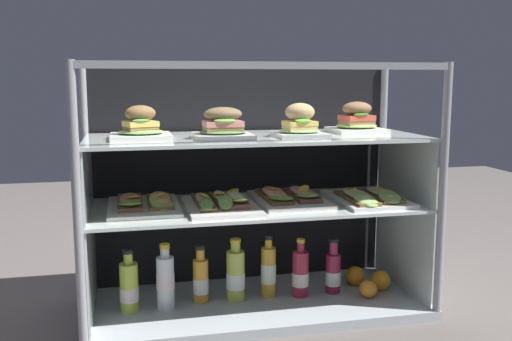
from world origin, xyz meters
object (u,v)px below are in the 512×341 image
object	(u,v)px
juice_bottle_back_left	(129,286)
orange_fruit_near_left_post	(368,289)
plated_roll_sandwich_mid_left	(223,127)
plated_roll_sandwich_far_right	(357,121)
juice_bottle_front_middle	(333,272)
juice_bottle_tucked_behind	(300,273)
plated_roll_sandwich_near_right_corner	(141,128)
juice_bottle_front_right_end	(165,281)
juice_bottle_back_right	(201,280)
open_sandwich_tray_left_of_center	(289,197)
juice_bottle_front_fourth	(236,275)
plated_roll_sandwich_right_of_center	(300,124)
orange_fruit_rolled_forward	(355,276)
open_sandwich_tray_mid_left	(145,203)
open_sandwich_tray_near_left_corner	(369,197)
orange_fruit_beside_bottles	(381,280)
juice_bottle_back_center	(268,271)
open_sandwich_tray_right_of_center	(221,203)

from	to	relation	value
juice_bottle_back_left	orange_fruit_near_left_post	bearing A→B (deg)	-4.96
plated_roll_sandwich_mid_left	plated_roll_sandwich_far_right	xyz separation A→B (m)	(0.54, 0.12, 0.00)
plated_roll_sandwich_far_right	juice_bottle_front_middle	xyz separation A→B (m)	(-0.10, -0.05, -0.58)
juice_bottle_tucked_behind	juice_bottle_front_middle	size ratio (longest dim) A/B	1.05
plated_roll_sandwich_mid_left	orange_fruit_near_left_post	bearing A→B (deg)	-1.00
plated_roll_sandwich_near_right_corner	juice_bottle_front_middle	world-z (taller)	plated_roll_sandwich_near_right_corner
juice_bottle_front_right_end	juice_bottle_back_right	bearing A→B (deg)	15.03
open_sandwich_tray_left_of_center	juice_bottle_front_fourth	world-z (taller)	open_sandwich_tray_left_of_center
plated_roll_sandwich_right_of_center	orange_fruit_rolled_forward	bearing A→B (deg)	23.75
open_sandwich_tray_mid_left	juice_bottle_back_right	world-z (taller)	open_sandwich_tray_mid_left
juice_bottle_front_fourth	orange_fruit_near_left_post	bearing A→B (deg)	-10.14
open_sandwich_tray_near_left_corner	orange_fruit_beside_bottles	bearing A→B (deg)	30.30
juice_bottle_front_fourth	juice_bottle_front_middle	size ratio (longest dim) A/B	1.10
open_sandwich_tray_near_left_corner	juice_bottle_tucked_behind	bearing A→B (deg)	166.33
open_sandwich_tray_mid_left	juice_bottle_back_center	distance (m)	0.54
open_sandwich_tray_near_left_corner	orange_fruit_near_left_post	xyz separation A→B (m)	(0.00, -0.02, -0.35)
plated_roll_sandwich_near_right_corner	juice_bottle_back_right	world-z (taller)	plated_roll_sandwich_near_right_corner
open_sandwich_tray_right_of_center	open_sandwich_tray_left_of_center	world-z (taller)	same
plated_roll_sandwich_mid_left	juice_bottle_back_left	bearing A→B (deg)	168.61
juice_bottle_back_right	juice_bottle_front_right_end	bearing A→B (deg)	-164.97
juice_bottle_front_right_end	juice_bottle_front_middle	xyz separation A→B (m)	(0.64, 0.02, -0.02)
juice_bottle_tucked_behind	orange_fruit_near_left_post	bearing A→B (deg)	-17.12
open_sandwich_tray_right_of_center	juice_bottle_back_center	size ratio (longest dim) A/B	1.49
open_sandwich_tray_left_of_center	plated_roll_sandwich_right_of_center	bearing A→B (deg)	-75.74
juice_bottle_back_right	juice_bottle_back_center	bearing A→B (deg)	-0.45
juice_bottle_front_right_end	plated_roll_sandwich_far_right	bearing A→B (deg)	4.75
plated_roll_sandwich_far_right	juice_bottle_front_fourth	bearing A→B (deg)	-175.36
juice_bottle_front_middle	orange_fruit_rolled_forward	xyz separation A→B (m)	(0.12, 0.06, -0.04)
plated_roll_sandwich_right_of_center	open_sandwich_tray_right_of_center	size ratio (longest dim) A/B	0.49
plated_roll_sandwich_far_right	juice_bottle_tucked_behind	size ratio (longest dim) A/B	0.87
juice_bottle_front_fourth	juice_bottle_back_center	world-z (taller)	juice_bottle_back_center
plated_roll_sandwich_right_of_center	open_sandwich_tray_left_of_center	bearing A→B (deg)	104.26
juice_bottle_back_right	open_sandwich_tray_near_left_corner	bearing A→B (deg)	-7.75
open_sandwich_tray_left_of_center	juice_bottle_front_fourth	distance (m)	0.35
orange_fruit_near_left_post	plated_roll_sandwich_right_of_center	bearing A→B (deg)	177.05
plated_roll_sandwich_right_of_center	open_sandwich_tray_right_of_center	world-z (taller)	plated_roll_sandwich_right_of_center
plated_roll_sandwich_far_right	open_sandwich_tray_left_of_center	size ratio (longest dim) A/B	0.55
open_sandwich_tray_left_of_center	juice_bottle_front_right_end	xyz separation A→B (m)	(-0.46, -0.02, -0.28)
juice_bottle_back_center	juice_bottle_front_right_end	bearing A→B (deg)	-175.12
open_sandwich_tray_near_left_corner	juice_bottle_front_middle	distance (m)	0.33
plated_roll_sandwich_near_right_corner	plated_roll_sandwich_mid_left	world-z (taller)	plated_roll_sandwich_near_right_corner
juice_bottle_front_right_end	juice_bottle_tucked_behind	xyz separation A→B (m)	(0.51, 0.01, -0.02)
juice_bottle_back_left	juice_bottle_back_right	bearing A→B (deg)	5.37
juice_bottle_front_right_end	juice_bottle_back_center	xyz separation A→B (m)	(0.39, 0.03, -0.00)
plated_roll_sandwich_right_of_center	orange_fruit_rolled_forward	size ratio (longest dim) A/B	2.30
plated_roll_sandwich_near_right_corner	plated_roll_sandwich_far_right	distance (m)	0.82
open_sandwich_tray_right_of_center	plated_roll_sandwich_far_right	bearing A→B (deg)	8.72
juice_bottle_front_middle	plated_roll_sandwich_mid_left	bearing A→B (deg)	-170.71
orange_fruit_near_left_post	orange_fruit_rolled_forward	world-z (taller)	orange_fruit_rolled_forward
plated_roll_sandwich_far_right	juice_bottle_back_center	xyz separation A→B (m)	(-0.35, -0.03, -0.56)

